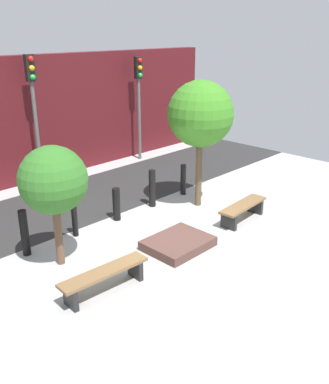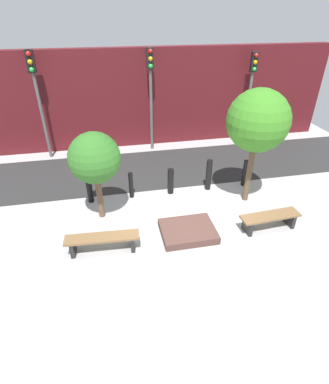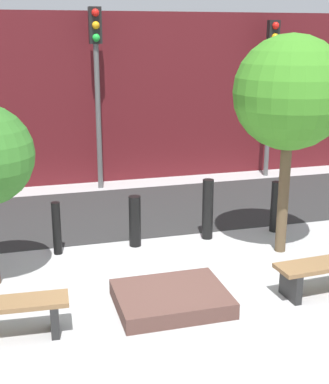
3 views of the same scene
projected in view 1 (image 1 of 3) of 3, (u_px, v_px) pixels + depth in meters
name	position (u px, v px, depth m)	size (l,w,h in m)	color
ground_plane	(173.00, 245.00, 10.11)	(18.00, 18.00, 0.00)	#A4A4A4
road_strip	(77.00, 201.00, 12.67)	(18.00, 3.23, 0.01)	#2A2A2A
building_facade	(24.00, 121.00, 13.70)	(16.20, 0.50, 4.03)	#511419
bench_left	(105.00, 276.00, 8.21)	(1.89, 0.51, 0.47)	black
bench_right	(243.00, 209.00, 11.29)	(1.72, 0.54, 0.47)	black
planter_bed	(178.00, 243.00, 9.96)	(1.48, 1.17, 0.22)	#50352E
tree_behind_left_bench	(53.00, 181.00, 8.66)	(1.42, 1.42, 2.63)	brown
tree_behind_right_bench	(201.00, 115.00, 11.48)	(1.79, 1.79, 3.54)	brown
bollard_far_left	(25.00, 233.00, 9.50)	(0.18, 0.18, 1.08)	black
bollard_left	(75.00, 219.00, 10.41)	(0.14, 0.14, 0.89)	black
bollard_center	(116.00, 204.00, 11.29)	(0.20, 0.20, 0.89)	black
bollard_right	(152.00, 188.00, 12.14)	(0.19, 0.19, 1.09)	black
bollard_far_right	(183.00, 180.00, 13.04)	(0.17, 0.17, 0.95)	black
traffic_light_mid_west	(34.00, 99.00, 12.90)	(0.28, 0.27, 4.09)	#545454
traffic_light_mid_east	(139.00, 90.00, 15.83)	(0.28, 0.27, 3.84)	#595959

